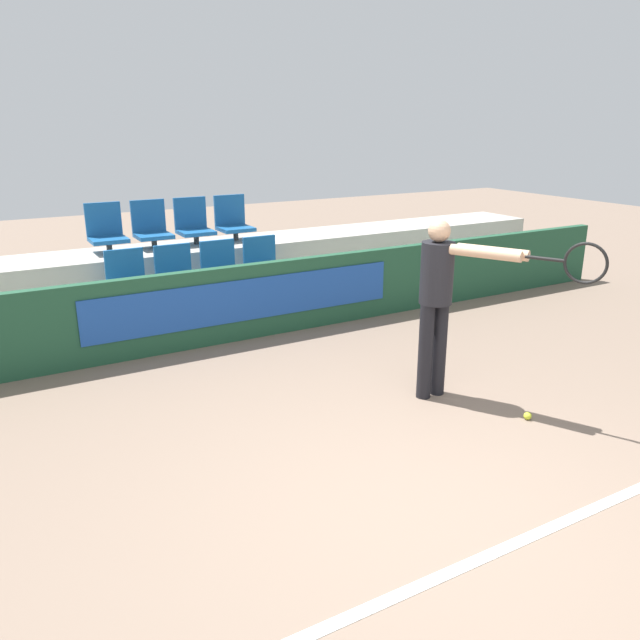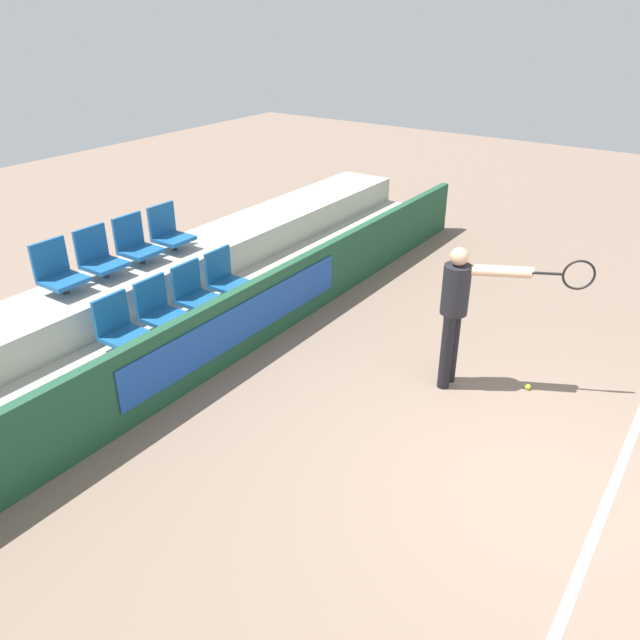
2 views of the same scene
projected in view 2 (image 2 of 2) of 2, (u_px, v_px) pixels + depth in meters
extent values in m
plane|color=#7A6656|center=(541.00, 491.00, 5.43)|extent=(30.00, 30.00, 0.00)
cube|color=white|center=(602.00, 515.00, 5.17)|extent=(5.84, 0.08, 0.01)
cube|color=#1E4C33|center=(222.00, 333.00, 7.10)|extent=(12.00, 0.12, 0.86)
cube|color=#19479E|center=(244.00, 321.00, 7.27)|extent=(3.67, 0.02, 0.48)
cube|color=#ADA89E|center=(188.00, 337.00, 7.48)|extent=(11.60, 0.96, 0.42)
cube|color=#ADA89E|center=(132.00, 302.00, 7.87)|extent=(11.60, 0.96, 0.84)
cylinder|color=#333333|center=(127.00, 344.00, 6.77)|extent=(0.07, 0.07, 0.13)
cube|color=#195693|center=(126.00, 337.00, 6.72)|extent=(0.43, 0.43, 0.05)
cube|color=#195693|center=(111.00, 313.00, 6.72)|extent=(0.43, 0.04, 0.41)
cylinder|color=#333333|center=(166.00, 324.00, 7.18)|extent=(0.07, 0.07, 0.13)
cube|color=#195693|center=(165.00, 317.00, 7.13)|extent=(0.43, 0.43, 0.05)
cube|color=#195693|center=(151.00, 295.00, 7.13)|extent=(0.43, 0.04, 0.41)
cylinder|color=#333333|center=(200.00, 307.00, 7.59)|extent=(0.07, 0.07, 0.13)
cube|color=#195693|center=(199.00, 300.00, 7.55)|extent=(0.43, 0.43, 0.05)
cube|color=#195693|center=(186.00, 279.00, 7.54)|extent=(0.43, 0.04, 0.41)
cylinder|color=#333333|center=(231.00, 291.00, 8.00)|extent=(0.07, 0.07, 0.13)
cube|color=#195693|center=(230.00, 285.00, 7.96)|extent=(0.43, 0.43, 0.05)
cube|color=#195693|center=(218.00, 265.00, 7.95)|extent=(0.43, 0.04, 0.41)
cylinder|color=#333333|center=(65.00, 288.00, 7.06)|extent=(0.07, 0.07, 0.13)
cube|color=#195693|center=(64.00, 281.00, 7.02)|extent=(0.43, 0.43, 0.05)
cube|color=#195693|center=(49.00, 258.00, 7.01)|extent=(0.43, 0.04, 0.41)
cylinder|color=#333333|center=(106.00, 272.00, 7.47)|extent=(0.07, 0.07, 0.13)
cube|color=#195693|center=(105.00, 265.00, 7.43)|extent=(0.43, 0.43, 0.05)
cube|color=#195693|center=(91.00, 244.00, 7.42)|extent=(0.43, 0.04, 0.41)
cylinder|color=#333333|center=(142.00, 258.00, 7.88)|extent=(0.07, 0.07, 0.13)
cube|color=#195693|center=(141.00, 251.00, 7.84)|extent=(0.43, 0.43, 0.05)
cube|color=#195693|center=(128.00, 231.00, 7.83)|extent=(0.43, 0.04, 0.41)
cylinder|color=#333333|center=(175.00, 245.00, 8.29)|extent=(0.07, 0.07, 0.13)
cube|color=#195693|center=(174.00, 239.00, 8.25)|extent=(0.43, 0.43, 0.05)
cube|color=#195693|center=(162.00, 220.00, 8.24)|extent=(0.43, 0.04, 0.41)
cylinder|color=black|center=(446.00, 352.00, 6.70)|extent=(0.13, 0.13, 0.88)
cylinder|color=black|center=(452.00, 346.00, 6.82)|extent=(0.13, 0.13, 0.88)
cylinder|color=black|center=(456.00, 290.00, 6.44)|extent=(0.29, 0.29, 0.54)
sphere|color=tan|center=(459.00, 257.00, 6.27)|extent=(0.19, 0.19, 0.19)
cylinder|color=tan|center=(501.00, 273.00, 6.26)|extent=(0.35, 0.57, 0.09)
cylinder|color=tan|center=(504.00, 270.00, 6.31)|extent=(0.35, 0.57, 0.09)
cylinder|color=black|center=(548.00, 274.00, 6.23)|extent=(0.16, 0.28, 0.03)
torus|color=black|center=(579.00, 275.00, 6.20)|extent=(0.17, 0.30, 0.32)
sphere|color=#CCDB33|center=(528.00, 387.00, 6.84)|extent=(0.07, 0.07, 0.07)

